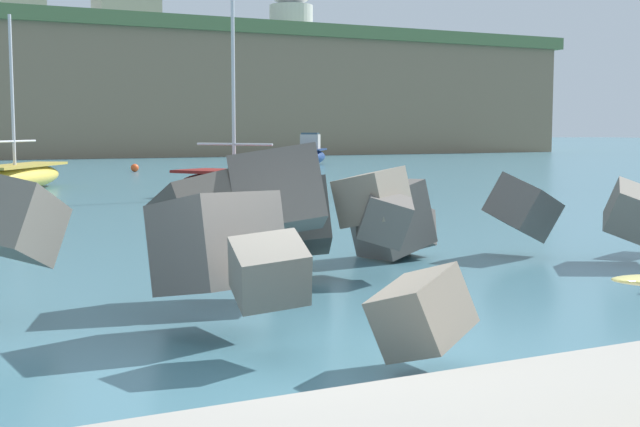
{
  "coord_description": "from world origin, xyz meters",
  "views": [
    {
      "loc": [
        -3.41,
        -7.65,
        2.31
      ],
      "look_at": [
        0.61,
        0.5,
        1.4
      ],
      "focal_mm": 47.04,
      "sensor_mm": 36.0,
      "label": 1
    }
  ],
  "objects": [
    {
      "name": "boat_far_left",
      "position": [
        6.77,
        18.81,
        0.54
      ],
      "size": [
        4.55,
        5.66,
        8.19
      ],
      "color": "maroon",
      "rests_on": "ground"
    },
    {
      "name": "ground_plane",
      "position": [
        0.0,
        0.0,
        0.0
      ],
      "size": [
        400.0,
        400.0,
        0.0
      ],
      "primitive_type": "plane",
      "color": "#42707F"
    },
    {
      "name": "station_building_east",
      "position": [
        6.19,
        84.99,
        14.53
      ],
      "size": [
        8.25,
        5.01,
        5.08
      ],
      "color": "#B2ADA3",
      "rests_on": "headland_bluff"
    },
    {
      "name": "mooring_buoy_middle",
      "position": [
        7.95,
        38.63,
        0.22
      ],
      "size": [
        0.44,
        0.44,
        0.44
      ],
      "color": "#E54C1E",
      "rests_on": "ground"
    },
    {
      "name": "breakwater_jetty",
      "position": [
        -1.35,
        2.42,
        0.98
      ],
      "size": [
        29.73,
        7.78,
        2.15
      ],
      "color": "#4C4944",
      "rests_on": "ground"
    },
    {
      "name": "headland_bluff",
      "position": [
        11.49,
        79.15,
        6.01
      ],
      "size": [
        95.53,
        35.79,
        11.97
      ],
      "color": "#847056",
      "rests_on": "ground"
    },
    {
      "name": "boat_near_centre",
      "position": [
        0.51,
        26.4,
        0.56
      ],
      "size": [
        4.63,
        6.17,
        6.61
      ],
      "color": "#EAC64C",
      "rests_on": "ground"
    },
    {
      "name": "station_building_central",
      "position": [
        18.63,
        84.38,
        14.48
      ],
      "size": [
        6.77,
        5.76,
        4.97
      ],
      "color": "#B2ADA3",
      "rests_on": "headland_bluff"
    },
    {
      "name": "boat_far_centre",
      "position": [
        20.92,
        43.18,
        0.71
      ],
      "size": [
        4.09,
        4.74,
        2.14
      ],
      "color": "navy",
      "rests_on": "ground"
    }
  ]
}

